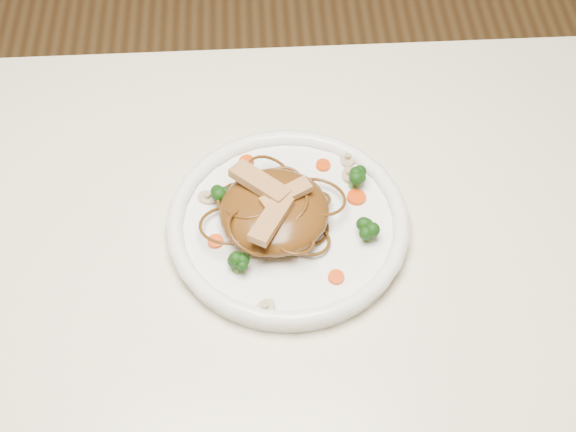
{
  "coord_description": "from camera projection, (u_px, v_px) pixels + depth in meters",
  "views": [
    {
      "loc": [
        0.04,
        -0.52,
        1.55
      ],
      "look_at": [
        0.07,
        0.07,
        0.78
      ],
      "focal_mm": 52.23,
      "sensor_mm": 36.0,
      "label": 1
    }
  ],
  "objects": [
    {
      "name": "chicken_a",
      "position": [
        286.0,
        194.0,
        0.95
      ],
      "size": [
        0.06,
        0.05,
        0.01
      ],
      "primitive_type": "cube",
      "rotation": [
        0.0,
        0.0,
        0.48
      ],
      "color": "tan",
      "rests_on": "noodle_mound"
    },
    {
      "name": "plate",
      "position": [
        288.0,
        227.0,
        0.99
      ],
      "size": [
        0.33,
        0.33,
        0.02
      ],
      "primitive_type": "cylinder",
      "rotation": [
        0.0,
        0.0,
        -0.18
      ],
      "color": "white",
      "rests_on": "table"
    },
    {
      "name": "table",
      "position": [
        234.0,
        330.0,
        1.02
      ],
      "size": [
        1.2,
        0.8,
        0.75
      ],
      "color": "beige",
      "rests_on": "ground"
    },
    {
      "name": "broccoli_3",
      "position": [
        368.0,
        229.0,
        0.96
      ],
      "size": [
        0.03,
        0.03,
        0.03
      ],
      "primitive_type": null,
      "rotation": [
        0.0,
        0.0,
        -0.29
      ],
      "color": "#123C0C",
      "rests_on": "plate"
    },
    {
      "name": "mushroom_0",
      "position": [
        265.0,
        308.0,
        0.91
      ],
      "size": [
        0.03,
        0.03,
        0.01
      ],
      "primitive_type": "cylinder",
      "rotation": [
        0.0,
        0.0,
        0.65
      ],
      "color": "beige",
      "rests_on": "plate"
    },
    {
      "name": "mushroom_3",
      "position": [
        348.0,
        159.0,
        1.04
      ],
      "size": [
        0.03,
        0.03,
        0.01
      ],
      "primitive_type": "cylinder",
      "rotation": [
        0.0,
        0.0,
        1.49
      ],
      "color": "beige",
      "rests_on": "plate"
    },
    {
      "name": "mushroom_1",
      "position": [
        349.0,
        175.0,
        1.02
      ],
      "size": [
        0.03,
        0.03,
        0.01
      ],
      "primitive_type": "cylinder",
      "rotation": [
        0.0,
        0.0,
        1.43
      ],
      "color": "beige",
      "rests_on": "plate"
    },
    {
      "name": "broccoli_1",
      "position": [
        223.0,
        198.0,
        0.99
      ],
      "size": [
        0.03,
        0.03,
        0.03
      ],
      "primitive_type": null,
      "rotation": [
        0.0,
        0.0,
        -0.07
      ],
      "color": "#123C0C",
      "rests_on": "plate"
    },
    {
      "name": "chicken_b",
      "position": [
        260.0,
        183.0,
        0.96
      ],
      "size": [
        0.07,
        0.07,
        0.01
      ],
      "primitive_type": "cube",
      "rotation": [
        0.0,
        0.0,
        2.4
      ],
      "color": "tan",
      "rests_on": "noodle_mound"
    },
    {
      "name": "carrot_3",
      "position": [
        246.0,
        161.0,
        1.04
      ],
      "size": [
        0.02,
        0.02,
        0.0
      ],
      "primitive_type": "cylinder",
      "rotation": [
        0.0,
        0.0,
        -0.39
      ],
      "color": "red",
      "rests_on": "plate"
    },
    {
      "name": "carrot_0",
      "position": [
        323.0,
        165.0,
        1.03
      ],
      "size": [
        0.02,
        0.02,
        0.0
      ],
      "primitive_type": "cylinder",
      "rotation": [
        0.0,
        0.0,
        -0.32
      ],
      "color": "red",
      "rests_on": "plate"
    },
    {
      "name": "carrot_2",
      "position": [
        356.0,
        197.0,
        1.0
      ],
      "size": [
        0.03,
        0.03,
        0.0
      ],
      "primitive_type": "cylinder",
      "rotation": [
        0.0,
        0.0,
        0.14
      ],
      "color": "red",
      "rests_on": "plate"
    },
    {
      "name": "carrot_4",
      "position": [
        336.0,
        277.0,
        0.93
      ],
      "size": [
        0.02,
        0.02,
        0.0
      ],
      "primitive_type": "cylinder",
      "rotation": [
        0.0,
        0.0,
        -0.24
      ],
      "color": "red",
      "rests_on": "plate"
    },
    {
      "name": "mushroom_2",
      "position": [
        208.0,
        198.0,
        1.0
      ],
      "size": [
        0.03,
        0.03,
        0.01
      ],
      "primitive_type": "cylinder",
      "rotation": [
        0.0,
        0.0,
        -0.35
      ],
      "color": "beige",
      "rests_on": "plate"
    },
    {
      "name": "noodle_mound",
      "position": [
        274.0,
        211.0,
        0.97
      ],
      "size": [
        0.17,
        0.17,
        0.04
      ],
      "primitive_type": "ellipsoid",
      "rotation": [
        0.0,
        0.0,
        -0.37
      ],
      "color": "#582E10",
      "rests_on": "plate"
    },
    {
      "name": "chicken_c",
      "position": [
        271.0,
        219.0,
        0.93
      ],
      "size": [
        0.05,
        0.07,
        0.01
      ],
      "primitive_type": "cube",
      "rotation": [
        0.0,
        0.0,
        4.21
      ],
      "color": "tan",
      "rests_on": "noodle_mound"
    },
    {
      "name": "broccoli_0",
      "position": [
        355.0,
        178.0,
        1.0
      ],
      "size": [
        0.03,
        0.03,
        0.03
      ],
      "primitive_type": null,
      "rotation": [
        0.0,
        0.0,
        -0.29
      ],
      "color": "#123C0C",
      "rests_on": "plate"
    },
    {
      "name": "carrot_1",
      "position": [
        216.0,
        241.0,
        0.96
      ],
      "size": [
        0.02,
        0.02,
        0.0
      ],
      "primitive_type": "cylinder",
      "rotation": [
        0.0,
        0.0,
        0.28
      ],
      "color": "red",
      "rests_on": "plate"
    },
    {
      "name": "broccoli_2",
      "position": [
        237.0,
        262.0,
        0.93
      ],
      "size": [
        0.03,
        0.03,
        0.03
      ],
      "primitive_type": null,
      "rotation": [
        0.0,
        0.0,
        -0.4
      ],
      "color": "#123C0C",
      "rests_on": "plate"
    }
  ]
}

